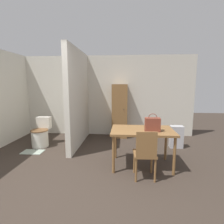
{
  "coord_description": "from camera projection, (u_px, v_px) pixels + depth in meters",
  "views": [
    {
      "loc": [
        0.78,
        -2.29,
        1.61
      ],
      "look_at": [
        0.49,
        1.47,
        1.02
      ],
      "focal_mm": 28.0,
      "sensor_mm": 36.0,
      "label": 1
    }
  ],
  "objects": [
    {
      "name": "ground_plane",
      "position": [
        71.0,
        195.0,
        2.56
      ],
      "size": [
        16.0,
        16.0,
        0.0
      ],
      "primitive_type": "plane",
      "color": "#382D26"
    },
    {
      "name": "wall_back",
      "position": [
        101.0,
        96.0,
        5.6
      ],
      "size": [
        5.8,
        0.12,
        2.5
      ],
      "color": "beige",
      "rests_on": "ground_plane"
    },
    {
      "name": "partition_wall",
      "position": [
        78.0,
        98.0,
        4.62
      ],
      "size": [
        0.12,
        1.93,
        2.5
      ],
      "color": "beige",
      "rests_on": "ground_plane"
    },
    {
      "name": "dining_table",
      "position": [
        142.0,
        133.0,
        3.41
      ],
      "size": [
        1.2,
        0.79,
        0.74
      ],
      "color": "brown",
      "rests_on": "ground_plane"
    },
    {
      "name": "wooden_chair",
      "position": [
        145.0,
        153.0,
        2.93
      ],
      "size": [
        0.39,
        0.39,
        0.87
      ],
      "rotation": [
        0.0,
        0.0,
        0.04
      ],
      "color": "brown",
      "rests_on": "ground_plane"
    },
    {
      "name": "toilet",
      "position": [
        41.0,
        135.0,
        4.6
      ],
      "size": [
        0.44,
        0.59,
        0.74
      ],
      "color": "silver",
      "rests_on": "ground_plane"
    },
    {
      "name": "handbag",
      "position": [
        152.0,
        124.0,
        3.25
      ],
      "size": [
        0.28,
        0.15,
        0.34
      ],
      "color": "brown",
      "rests_on": "dining_table"
    },
    {
      "name": "wooden_cabinet",
      "position": [
        120.0,
        111.0,
        5.33
      ],
      "size": [
        0.46,
        0.44,
        1.62
      ],
      "color": "brown",
      "rests_on": "ground_plane"
    },
    {
      "name": "bath_mat",
      "position": [
        33.0,
        152.0,
        4.2
      ],
      "size": [
        0.5,
        0.31,
        0.01
      ],
      "color": "#99A899",
      "rests_on": "ground_plane"
    },
    {
      "name": "space_heater",
      "position": [
        176.0,
        137.0,
        4.48
      ],
      "size": [
        0.32,
        0.2,
        0.57
      ],
      "color": "#BCBCC1",
      "rests_on": "ground_plane"
    }
  ]
}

